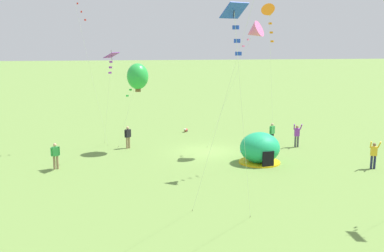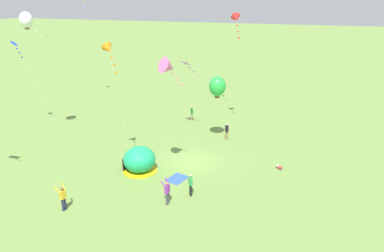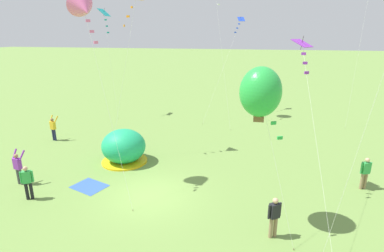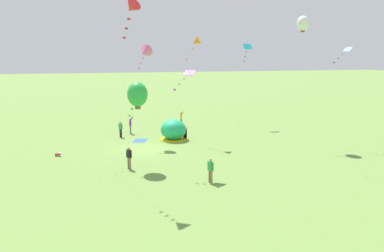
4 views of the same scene
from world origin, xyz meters
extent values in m
plane|color=olive|center=(0.00, 0.00, 0.00)|extent=(300.00, 300.00, 0.00)
ellipsoid|color=#1EAD6B|center=(-3.05, 3.53, 1.05)|extent=(2.70, 2.60, 2.10)
cylinder|color=yellow|center=(-3.05, 3.53, 0.05)|extent=(2.81, 2.81, 0.10)
cube|color=black|center=(-3.25, 4.78, 0.55)|extent=(0.81, 0.25, 1.10)
cube|color=#3359A5|center=(-3.45, 0.15, 0.01)|extent=(2.02, 1.76, 0.01)
cylinder|color=#8C7251|center=(5.76, -1.87, 0.44)|extent=(0.15, 0.15, 0.88)
cylinder|color=#8C7251|center=(5.92, -1.76, 0.44)|extent=(0.15, 0.15, 0.88)
cube|color=black|center=(5.84, -1.81, 1.18)|extent=(0.45, 0.41, 0.60)
sphere|color=tan|center=(5.84, -1.81, 1.61)|extent=(0.22, 0.22, 0.22)
cylinder|color=black|center=(5.63, -1.95, 1.18)|extent=(0.09, 0.09, 0.58)
cylinder|color=black|center=(6.05, -1.67, 1.18)|extent=(0.09, 0.09, 0.58)
cylinder|color=black|center=(-5.64, -1.67, 0.44)|extent=(0.15, 0.15, 0.88)
cylinder|color=black|center=(-5.47, -1.57, 0.44)|extent=(0.15, 0.15, 0.88)
cube|color=green|center=(-5.55, -1.62, 1.18)|extent=(0.45, 0.40, 0.60)
sphere|color=tan|center=(-5.55, -1.62, 1.61)|extent=(0.22, 0.22, 0.22)
cylinder|color=green|center=(-5.77, -1.75, 1.18)|extent=(0.09, 0.09, 0.58)
cylinder|color=green|center=(-5.34, -1.49, 1.18)|extent=(0.09, 0.09, 0.58)
cylinder|color=#1E2347|center=(-10.02, 5.97, 0.44)|extent=(0.15, 0.15, 0.88)
cylinder|color=#1E2347|center=(-9.82, 5.92, 0.44)|extent=(0.15, 0.15, 0.88)
cube|color=gold|center=(-9.92, 5.94, 1.18)|extent=(0.43, 0.32, 0.60)
sphere|color=brown|center=(-9.92, 5.94, 1.61)|extent=(0.22, 0.22, 0.22)
cylinder|color=gold|center=(-10.14, 6.15, 1.64)|extent=(0.12, 0.38, 0.50)
cylinder|color=gold|center=(-9.63, 6.03, 1.64)|extent=(0.23, 0.38, 0.50)
cylinder|color=#8C7251|center=(10.35, 3.20, 0.44)|extent=(0.15, 0.15, 0.88)
cylinder|color=#8C7251|center=(10.54, 3.27, 0.44)|extent=(0.15, 0.15, 0.88)
cube|color=green|center=(10.44, 3.24, 1.18)|extent=(0.44, 0.37, 0.60)
sphere|color=tan|center=(10.44, 3.24, 1.61)|extent=(0.22, 0.22, 0.22)
cylinder|color=green|center=(10.21, 3.14, 1.18)|extent=(0.09, 0.09, 0.58)
cylinder|color=green|center=(10.68, 3.33, 1.18)|extent=(0.09, 0.09, 0.58)
cylinder|color=#4C4C51|center=(-7.27, -0.43, 0.44)|extent=(0.15, 0.15, 0.88)
cylinder|color=#4C4C51|center=(-7.07, -0.46, 0.44)|extent=(0.15, 0.15, 0.88)
cube|color=purple|center=(-7.17, -0.44, 1.18)|extent=(0.41, 0.29, 0.60)
sphere|color=#9E7051|center=(-7.17, -0.44, 1.61)|extent=(0.22, 0.22, 0.22)
cylinder|color=purple|center=(-7.41, -0.26, 1.64)|extent=(0.10, 0.38, 0.50)
cylinder|color=purple|center=(-6.88, -0.34, 1.64)|extent=(0.20, 0.39, 0.50)
cylinder|color=silver|center=(12.82, 16.49, 7.27)|extent=(1.42, 4.34, 14.55)
cylinder|color=brown|center=(12.12, 14.33, 0.03)|extent=(0.03, 0.03, 0.06)
cylinder|color=silver|center=(-8.80, 13.41, 4.78)|extent=(1.46, 1.57, 9.56)
cylinder|color=brown|center=(-8.07, 12.62, 0.03)|extent=(0.03, 0.03, 0.06)
cube|color=teal|center=(-9.52, 14.19, 9.56)|extent=(0.85, 1.06, 0.68)
cylinder|color=#332314|center=(-9.52, 14.19, 9.57)|extent=(0.41, 0.44, 0.69)
cube|color=teal|center=(-9.29, 13.94, 8.91)|extent=(0.15, 0.20, 0.12)
cube|color=teal|center=(-9.10, 13.73, 8.35)|extent=(0.21, 0.14, 0.12)
cube|color=teal|center=(-8.91, 13.53, 7.80)|extent=(0.19, 0.17, 0.12)
cylinder|color=silver|center=(1.55, 13.60, 5.78)|extent=(2.25, 4.08, 11.56)
cylinder|color=brown|center=(2.67, 11.56, 0.03)|extent=(0.03, 0.03, 0.06)
cube|color=white|center=(0.95, 14.69, 10.06)|extent=(0.18, 0.19, 0.12)
cylinder|color=silver|center=(-3.37, 4.69, 4.91)|extent=(1.37, 2.23, 9.82)
cylinder|color=brown|center=(-4.05, 3.58, 0.03)|extent=(0.03, 0.03, 0.06)
cube|color=orange|center=(-2.88, 5.49, 9.20)|extent=(0.18, 0.18, 0.12)
cube|color=orange|center=(-3.04, 5.23, 8.67)|extent=(0.21, 0.10, 0.12)
cube|color=orange|center=(-3.19, 4.97, 8.14)|extent=(0.17, 0.20, 0.12)
cylinder|color=silver|center=(8.43, -2.29, 5.72)|extent=(2.02, 1.26, 11.45)
cylinder|color=silver|center=(-1.71, -0.31, 4.40)|extent=(2.88, 2.22, 8.79)
cylinder|color=brown|center=(-0.28, -1.42, 0.03)|extent=(0.03, 0.03, 0.06)
cone|color=pink|center=(-3.15, 0.79, 8.79)|extent=(1.86, 1.83, 1.52)
cube|color=pink|center=(-2.83, 0.54, 8.25)|extent=(0.19, 0.18, 0.12)
cube|color=pink|center=(-2.56, 0.33, 7.78)|extent=(0.20, 0.15, 0.12)
cube|color=pink|center=(-2.29, 0.13, 7.31)|extent=(0.14, 0.21, 0.12)
cylinder|color=silver|center=(7.23, -0.68, 3.63)|extent=(1.10, 6.82, 7.27)
cube|color=purple|center=(6.69, 2.73, 7.27)|extent=(1.08, 1.09, 0.36)
cylinder|color=#332314|center=(6.69, 2.73, 7.28)|extent=(0.07, 0.31, 0.63)
cube|color=purple|center=(6.76, 2.29, 6.82)|extent=(0.21, 0.11, 0.12)
cube|color=purple|center=(6.82, 1.92, 6.45)|extent=(0.20, 0.06, 0.12)
cube|color=purple|center=(6.88, 1.56, 6.07)|extent=(0.21, 0.14, 0.12)
cylinder|color=silver|center=(1.29, 16.00, 4.54)|extent=(2.48, 6.57, 9.09)
cylinder|color=brown|center=(0.06, 12.72, 0.03)|extent=(0.03, 0.03, 0.06)
cube|color=blue|center=(2.53, 19.28, 9.08)|extent=(0.83, 0.77, 0.43)
cylinder|color=#332314|center=(2.53, 19.28, 9.09)|extent=(0.15, 0.35, 0.46)
cube|color=blue|center=(2.37, 18.87, 8.62)|extent=(0.20, 0.16, 0.12)
cube|color=blue|center=(2.24, 18.53, 8.22)|extent=(0.21, 0.12, 0.12)
cube|color=blue|center=(2.12, 18.18, 7.83)|extent=(0.20, 0.07, 0.12)
cylinder|color=silver|center=(5.80, -1.68, 2.80)|extent=(1.61, 1.47, 5.60)
cylinder|color=brown|center=(6.60, -2.41, 0.03)|extent=(0.03, 0.03, 0.06)
ellipsoid|color=green|center=(5.00, -0.95, 5.60)|extent=(1.57, 1.57, 1.90)
cube|color=brown|center=(5.00, -0.95, 4.62)|extent=(0.39, 0.39, 0.28)
cube|color=green|center=(5.30, -1.22, 5.04)|extent=(0.20, 0.16, 0.12)
cube|color=green|center=(5.55, -1.45, 4.57)|extent=(0.20, 0.16, 0.12)
cube|color=green|center=(5.80, -1.68, 4.10)|extent=(0.21, 0.14, 0.12)
camera|label=1|loc=(5.50, 32.18, 8.28)|focal=42.00mm
camera|label=2|loc=(-28.26, -8.74, 13.92)|focal=35.00mm
camera|label=3|loc=(5.08, -12.30, 7.67)|focal=28.00mm
camera|label=4|loc=(33.65, -4.20, 8.59)|focal=35.00mm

